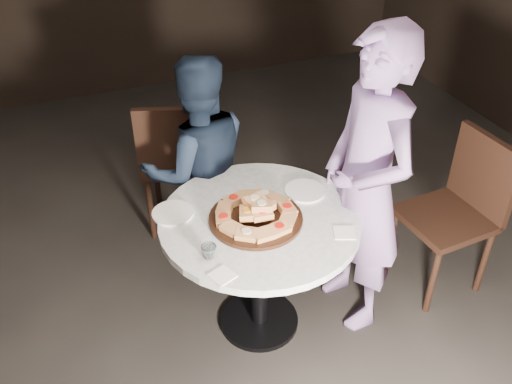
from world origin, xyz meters
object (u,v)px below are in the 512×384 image
table (260,239)px  chair_far (178,158)px  water_glass (209,252)px  serving_board (256,219)px  diner_teal (366,187)px  focaccia_pile (256,211)px  diner_navy (198,169)px  chair_right (461,204)px

table → chair_far: 1.04m
water_glass → chair_far: chair_far is taller
serving_board → diner_teal: (0.60, -0.07, 0.08)m
focaccia_pile → table: bearing=27.4°
diner_navy → diner_teal: diner_teal is taller
serving_board → water_glass: 0.36m
focaccia_pile → water_glass: (-0.31, -0.18, -0.02)m
diner_navy → chair_far: bearing=-82.5°
serving_board → chair_far: (-0.14, 1.04, -0.21)m
chair_far → diner_navy: diner_navy is taller
chair_right → diner_navy: 1.57m
focaccia_pile → water_glass: bearing=-150.0°
focaccia_pile → chair_far: 1.08m
chair_right → diner_teal: 0.75m
water_glass → chair_right: size_ratio=0.07×
chair_far → diner_navy: size_ratio=0.71×
water_glass → diner_teal: (0.90, 0.11, 0.06)m
diner_teal → diner_navy: bearing=-137.3°
focaccia_pile → diner_teal: diner_teal is taller
chair_far → serving_board: bearing=116.5°
serving_board → water_glass: (-0.31, -0.18, 0.02)m
serving_board → diner_navy: diner_navy is taller
table → chair_right: (1.26, -0.07, -0.07)m
diner_navy → diner_teal: size_ratio=0.82×
diner_teal → chair_far: bearing=-147.7°
focaccia_pile → chair_far: bearing=97.9°
diner_teal → focaccia_pile: bearing=-97.8°
table → water_glass: bearing=-150.1°
focaccia_pile → diner_navy: bearing=99.5°
table → focaccia_pile: bearing=-152.6°
water_glass → diner_teal: bearing=7.1°
focaccia_pile → water_glass: focaccia_pile is taller
focaccia_pile → diner_teal: bearing=-6.4°
serving_board → chair_right: chair_right is taller
table → diner_navy: diner_navy is taller
water_glass → diner_navy: diner_navy is taller
focaccia_pile → diner_teal: (0.59, -0.07, 0.04)m
table → serving_board: serving_board is taller
chair_far → table: bearing=118.1°
chair_right → diner_navy: (-1.39, 0.72, 0.15)m
table → focaccia_pile: focaccia_pile is taller
serving_board → table: bearing=24.3°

